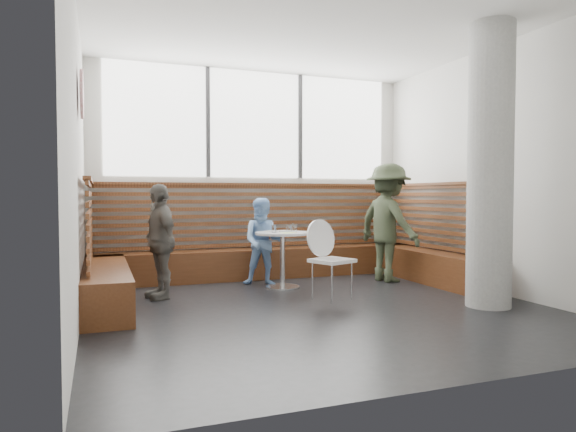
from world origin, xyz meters
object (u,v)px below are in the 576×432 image
object	(u,v)px
cafe_table	(283,248)
child_left	(160,241)
cafe_chair	(329,252)
child_back	(264,242)
concrete_column	(490,166)
adult_man	(388,223)

from	to	relation	value
cafe_table	child_left	distance (m)	1.66
cafe_chair	child_back	bearing A→B (deg)	90.39
concrete_column	adult_man	bearing A→B (deg)	94.78
child_left	concrete_column	bearing A→B (deg)	49.26
adult_man	child_left	xyz separation A→B (m)	(-3.31, -0.11, -0.16)
concrete_column	cafe_chair	size ratio (longest dim) A/B	3.29
concrete_column	adult_man	distance (m)	2.04
adult_man	child_left	distance (m)	3.31
cafe_chair	adult_man	xyz separation A→B (m)	(1.35, 0.85, 0.30)
cafe_chair	adult_man	distance (m)	1.62
cafe_chair	child_left	size ratio (longest dim) A/B	0.69
cafe_chair	adult_man	size ratio (longest dim) A/B	0.56
cafe_chair	cafe_table	bearing A→B (deg)	87.49
cafe_table	child_left	bearing A→B (deg)	-175.98
concrete_column	child_back	xyz separation A→B (m)	(-1.99, 2.21, -0.98)
cafe_chair	child_back	distance (m)	1.26
child_back	child_left	size ratio (longest dim) A/B	0.87
cafe_table	concrete_column	bearing A→B (deg)	-46.46
child_back	child_left	world-z (taller)	child_left
adult_man	child_back	bearing A→B (deg)	68.26
cafe_table	child_left	xyz separation A→B (m)	(-1.65, -0.12, 0.16)
cafe_table	adult_man	world-z (taller)	adult_man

